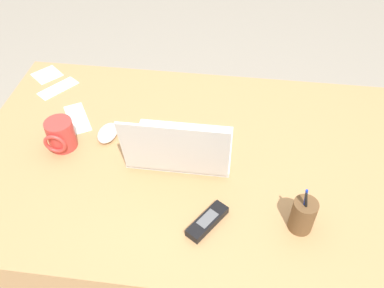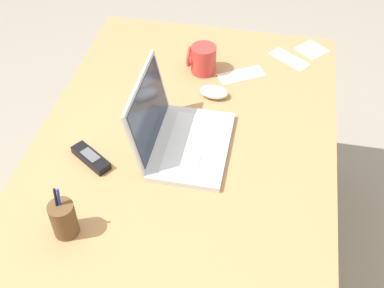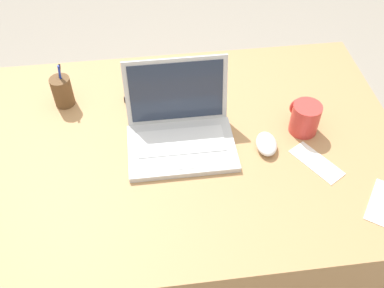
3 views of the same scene
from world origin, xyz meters
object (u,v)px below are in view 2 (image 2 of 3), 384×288
at_px(laptop, 178,134).
at_px(pen_holder, 64,219).
at_px(coffee_mug_white, 203,59).
at_px(cordless_phone, 91,158).
at_px(computer_mouse, 214,92).

relative_size(laptop, pen_holder, 2.06).
distance_m(laptop, coffee_mug_white, 0.39).
bearing_deg(cordless_phone, pen_holder, -174.74).
xyz_separation_m(cordless_phone, pen_holder, (-0.26, -0.02, 0.04)).
height_order(computer_mouse, pen_holder, pen_holder).
bearing_deg(laptop, cordless_phone, 115.18).
height_order(computer_mouse, cordless_phone, computer_mouse).
bearing_deg(cordless_phone, computer_mouse, -39.71).
height_order(laptop, coffee_mug_white, laptop).
bearing_deg(pen_holder, computer_mouse, -24.47).
distance_m(computer_mouse, pen_holder, 0.69).
height_order(computer_mouse, coffee_mug_white, coffee_mug_white).
distance_m(coffee_mug_white, cordless_phone, 0.57).
height_order(cordless_phone, pen_holder, pen_holder).
height_order(laptop, cordless_phone, laptop).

